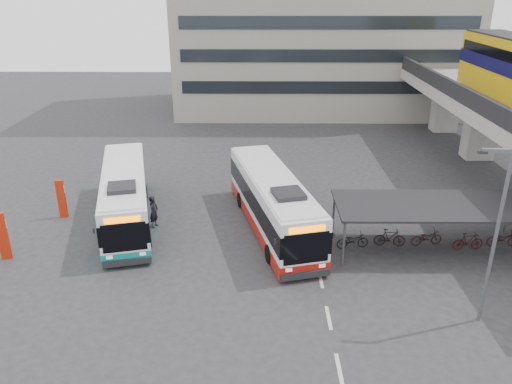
{
  "coord_description": "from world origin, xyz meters",
  "views": [
    {
      "loc": [
        -0.42,
        -20.25,
        12.94
      ],
      "look_at": [
        -0.61,
        5.87,
        2.0
      ],
      "focal_mm": 35.0,
      "sensor_mm": 36.0,
      "label": 1
    }
  ],
  "objects_px": {
    "bus_main": "(273,202)",
    "pedestrian": "(154,212)",
    "lamp_post": "(495,228)",
    "bus_teal": "(125,196)"
  },
  "relations": [
    {
      "from": "bus_main",
      "to": "bus_teal",
      "type": "relative_size",
      "value": 1.03
    },
    {
      "from": "bus_teal",
      "to": "lamp_post",
      "type": "bearing_deg",
      "value": -42.73
    },
    {
      "from": "pedestrian",
      "to": "bus_main",
      "type": "bearing_deg",
      "value": -74.56
    },
    {
      "from": "lamp_post",
      "to": "pedestrian",
      "type": "bearing_deg",
      "value": 153.4
    },
    {
      "from": "pedestrian",
      "to": "lamp_post",
      "type": "distance_m",
      "value": 17.62
    },
    {
      "from": "bus_main",
      "to": "lamp_post",
      "type": "distance_m",
      "value": 12.12
    },
    {
      "from": "bus_teal",
      "to": "pedestrian",
      "type": "distance_m",
      "value": 2.05
    },
    {
      "from": "pedestrian",
      "to": "lamp_post",
      "type": "height_order",
      "value": "lamp_post"
    },
    {
      "from": "bus_teal",
      "to": "pedestrian",
      "type": "relative_size",
      "value": 6.12
    },
    {
      "from": "bus_main",
      "to": "pedestrian",
      "type": "distance_m",
      "value": 6.79
    }
  ]
}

